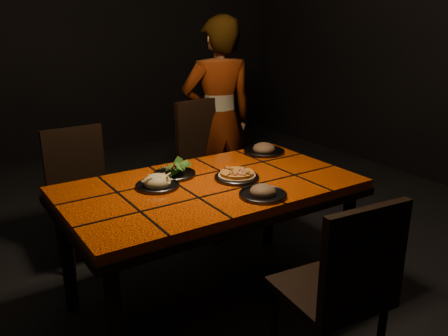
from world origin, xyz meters
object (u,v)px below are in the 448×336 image
chair_far_right (210,157)px  chair_far_left (81,186)px  dining_table (210,197)px  plate_pizza (237,176)px  chair_near (343,285)px  diner (218,120)px  plate_pasta (157,184)px

chair_far_right → chair_far_left: bearing=168.0°
dining_table → plate_pizza: bearing=-7.6°
chair_near → chair_far_left: (-0.56, 1.86, -0.02)m
chair_near → diner: (0.61, 1.95, 0.28)m
dining_table → plate_pizza: 0.19m
plate_pasta → plate_pizza: bearing=-16.1°
dining_table → chair_far_right: 1.06m
diner → plate_pasta: diner is taller
chair_far_right → diner: diner is taller
chair_near → plate_pasta: bearing=-62.8°
dining_table → chair_far_left: (-0.44, 0.97, -0.15)m
chair_far_right → plate_pizza: (-0.39, -0.92, 0.19)m
dining_table → chair_near: size_ratio=1.73×
plate_pasta → chair_far_left: bearing=101.2°
chair_far_left → plate_pizza: (0.61, -0.99, 0.25)m
chair_far_left → diner: (1.17, 0.09, 0.29)m
dining_table → diner: diner is taller
chair_near → plate_pizza: size_ratio=3.48×
chair_near → chair_far_left: 1.95m
diner → chair_far_left: bearing=17.8°
chair_far_left → chair_far_right: 1.00m
chair_near → chair_far_right: size_ratio=0.93×
dining_table → chair_far_left: bearing=114.4°
chair_far_left → diner: bearing=5.4°
chair_far_left → diner: diner is taller
chair_far_left → chair_far_right: (0.99, -0.08, 0.06)m
dining_table → chair_near: chair_near is taller
diner → plate_pasta: (-1.00, -0.96, -0.04)m
plate_pizza → chair_far_right: bearing=67.2°
chair_far_left → plate_pizza: size_ratio=3.37×
chair_far_right → plate_pizza: 1.01m
chair_far_left → chair_far_right: chair_far_right is taller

